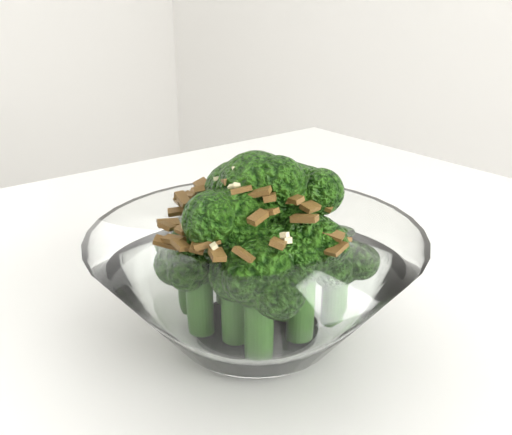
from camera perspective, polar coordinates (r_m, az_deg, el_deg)
The scene contains 2 objects.
table at distance 0.51m, azimuth 20.41°, elevation -18.03°, with size 1.39×1.14×0.75m.
broccoli_dish at distance 0.42m, azimuth -0.01°, elevation -5.32°, with size 0.24×0.24×0.15m.
Camera 1 is at (-0.01, -0.25, 1.00)m, focal length 40.00 mm.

